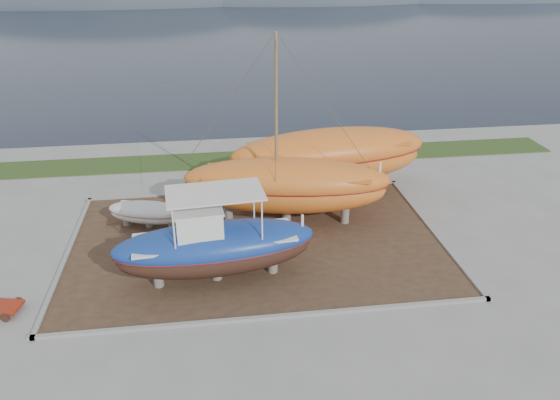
{
  "coord_description": "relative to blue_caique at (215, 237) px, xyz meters",
  "views": [
    {
      "loc": [
        -2.05,
        -19.54,
        13.63
      ],
      "look_at": [
        1.16,
        4.0,
        2.28
      ],
      "focal_mm": 35.0,
      "sensor_mm": 36.0,
      "label": 1
    }
  ],
  "objects": [
    {
      "name": "mountain_ridge",
      "position": [
        2.07,
        124.01,
        -2.17
      ],
      "size": [
        200.0,
        36.0,
        20.0
      ],
      "primitive_type": null,
      "color": "#333D49",
      "rests_on": "ground"
    },
    {
      "name": "orange_sailboat",
      "position": [
        3.85,
        4.95,
        2.8
      ],
      "size": [
        11.08,
        4.87,
        9.8
      ],
      "primitive_type": null,
      "rotation": [
        0.0,
        0.0,
        -0.17
      ],
      "color": "orange",
      "rests_on": "dirt_patch"
    },
    {
      "name": "blue_caique",
      "position": [
        0.0,
        0.0,
        0.0
      ],
      "size": [
        8.96,
        3.49,
        4.21
      ],
      "primitive_type": null,
      "rotation": [
        0.0,
        0.0,
        0.09
      ],
      "color": "navy",
      "rests_on": "dirt_patch"
    },
    {
      "name": "sea",
      "position": [
        2.07,
        69.01,
        -2.17
      ],
      "size": [
        260.0,
        100.0,
        0.04
      ],
      "primitive_type": null,
      "color": "#182130",
      "rests_on": "ground"
    },
    {
      "name": "ground",
      "position": [
        2.07,
        -0.99,
        -2.17
      ],
      "size": [
        140.0,
        140.0,
        0.0
      ],
      "primitive_type": "plane",
      "color": "gray",
      "rests_on": "ground"
    },
    {
      "name": "curb_frame",
      "position": [
        2.07,
        3.01,
        -2.09
      ],
      "size": [
        18.6,
        12.6,
        0.15
      ],
      "primitive_type": null,
      "color": "gray",
      "rests_on": "ground"
    },
    {
      "name": "grass_strip",
      "position": [
        2.07,
        14.51,
        -2.13
      ],
      "size": [
        44.0,
        3.0,
        0.08
      ],
      "primitive_type": "cube",
      "color": "#284219",
      "rests_on": "ground"
    },
    {
      "name": "red_trailer",
      "position": [
        -8.73,
        -1.21,
        -2.0
      ],
      "size": [
        2.58,
        1.69,
        0.34
      ],
      "primitive_type": null,
      "rotation": [
        0.0,
        0.0,
        -0.23
      ],
      "color": "#A62912",
      "rests_on": "ground"
    },
    {
      "name": "dirt_patch",
      "position": [
        2.07,
        3.01,
        -2.14
      ],
      "size": [
        18.0,
        12.0,
        0.06
      ],
      "primitive_type": "cube",
      "color": "#422D1E",
      "rests_on": "ground"
    },
    {
      "name": "white_dinghy",
      "position": [
        -3.34,
        5.41,
        -1.46
      ],
      "size": [
        4.56,
        2.78,
        1.29
      ],
      "primitive_type": null,
      "rotation": [
        0.0,
        0.0,
        -0.29
      ],
      "color": "white",
      "rests_on": "dirt_patch"
    },
    {
      "name": "orange_bare_hull",
      "position": [
        6.82,
        8.21,
        -0.2
      ],
      "size": [
        11.96,
        4.91,
        3.81
      ],
      "primitive_type": null,
      "rotation": [
        0.0,
        0.0,
        0.13
      ],
      "color": "orange",
      "rests_on": "dirt_patch"
    }
  ]
}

